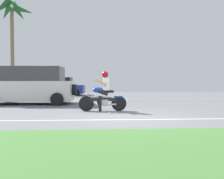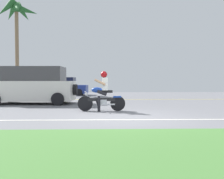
{
  "view_description": "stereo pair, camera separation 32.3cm",
  "coord_description": "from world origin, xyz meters",
  "px_view_note": "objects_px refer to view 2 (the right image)",
  "views": [
    {
      "loc": [
        -0.94,
        -7.93,
        1.22
      ],
      "look_at": [
        -0.31,
        3.39,
        0.81
      ],
      "focal_mm": 38.58,
      "sensor_mm": 36.0,
      "label": 1
    },
    {
      "loc": [
        -0.62,
        -7.95,
        1.22
      ],
      "look_at": [
        -0.31,
        3.39,
        0.81
      ],
      "focal_mm": 38.58,
      "sensor_mm": 36.0,
      "label": 2
    }
  ],
  "objects_px": {
    "suv_nearby": "(33,86)",
    "palm_tree_0": "(17,15)",
    "motorcyclist": "(102,94)",
    "parked_car_1": "(63,87)"
  },
  "relations": [
    {
      "from": "motorcyclist",
      "to": "parked_car_1",
      "type": "height_order",
      "value": "motorcyclist"
    },
    {
      "from": "suv_nearby",
      "to": "palm_tree_0",
      "type": "xyz_separation_m",
      "value": [
        -4.8,
        11.1,
        6.7
      ]
    },
    {
      "from": "palm_tree_0",
      "to": "suv_nearby",
      "type": "bearing_deg",
      "value": -66.62
    },
    {
      "from": "suv_nearby",
      "to": "palm_tree_0",
      "type": "distance_m",
      "value": 13.83
    },
    {
      "from": "motorcyclist",
      "to": "suv_nearby",
      "type": "distance_m",
      "value": 4.93
    },
    {
      "from": "motorcyclist",
      "to": "palm_tree_0",
      "type": "bearing_deg",
      "value": 120.79
    },
    {
      "from": "parked_car_1",
      "to": "palm_tree_0",
      "type": "xyz_separation_m",
      "value": [
        -5.02,
        3.24,
        6.94
      ]
    },
    {
      "from": "suv_nearby",
      "to": "palm_tree_0",
      "type": "relative_size",
      "value": 0.51
    },
    {
      "from": "palm_tree_0",
      "to": "motorcyclist",
      "type": "bearing_deg",
      "value": -59.21
    },
    {
      "from": "suv_nearby",
      "to": "parked_car_1",
      "type": "distance_m",
      "value": 7.87
    }
  ]
}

